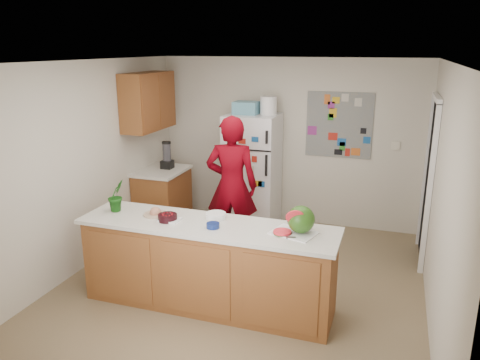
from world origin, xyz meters
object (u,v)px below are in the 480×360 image
(person, at_px, (232,186))
(watermelon, at_px, (301,219))
(refrigerator, at_px, (252,171))
(cherry_bowl, at_px, (168,218))

(person, bearing_deg, watermelon, 121.43)
(refrigerator, height_order, person, person)
(cherry_bowl, bearing_deg, person, 81.70)
(refrigerator, distance_m, cherry_bowl, 2.44)
(watermelon, bearing_deg, refrigerator, 117.25)
(person, xyz_separation_m, watermelon, (1.16, -1.30, 0.15))
(watermelon, bearing_deg, cherry_bowl, -175.86)
(person, height_order, watermelon, person)
(refrigerator, distance_m, watermelon, 2.63)
(watermelon, bearing_deg, person, 131.78)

